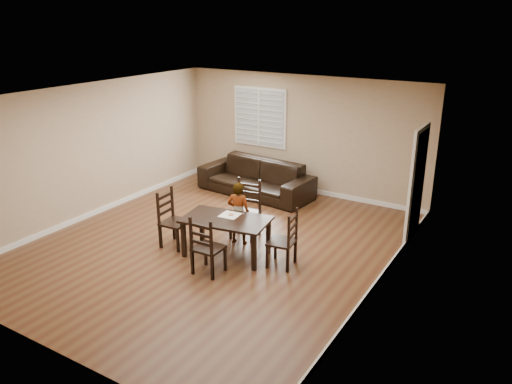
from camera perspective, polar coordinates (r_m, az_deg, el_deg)
ground at (r=9.14m, az=-4.79°, el=-6.04°), size 7.00×7.00×0.00m
room at (r=8.63m, az=-4.24°, el=5.22°), size 6.04×7.04×2.72m
dining_table at (r=8.51m, az=-3.44°, el=-3.60°), size 1.57×1.04×0.68m
chair_near at (r=9.35m, az=-0.94°, el=-2.04°), size 0.55×0.53×1.09m
chair_far at (r=7.95m, az=-5.96°, el=-6.57°), size 0.45×0.43×1.00m
chair_left at (r=9.08m, az=-9.86°, el=-3.17°), size 0.47×0.50×1.04m
chair_right at (r=8.19m, az=3.73°, el=-5.70°), size 0.47×0.50×0.98m
child at (r=8.96m, az=-2.00°, el=-2.42°), size 0.47×0.36×1.17m
napkin at (r=8.62m, az=-2.99°, el=-2.64°), size 0.35×0.35×0.00m
donut at (r=8.60m, az=-2.88°, el=-2.53°), size 0.09×0.09×0.03m
sofa at (r=11.50m, az=-0.05°, el=1.64°), size 2.80×1.33×0.79m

